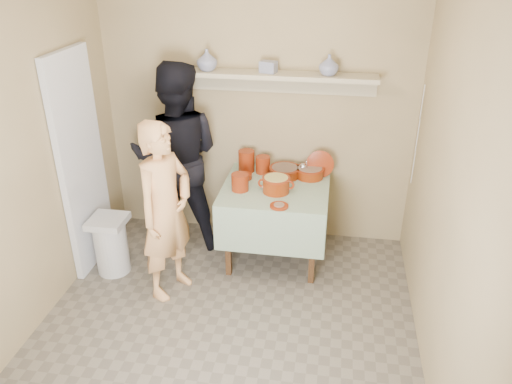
% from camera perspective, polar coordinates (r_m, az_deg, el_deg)
% --- Properties ---
extents(ground, '(3.50, 3.50, 0.00)m').
position_cam_1_polar(ground, '(4.03, -4.01, -16.90)').
color(ground, '#696052').
rests_on(ground, ground).
extents(tile_panel, '(0.06, 0.70, 2.00)m').
position_cam_1_polar(tile_panel, '(4.71, -19.30, 3.04)').
color(tile_panel, silver).
rests_on(tile_panel, ground).
extents(plate_stack_a, '(0.16, 0.16, 0.21)m').
position_cam_1_polar(plate_stack_a, '(4.86, -1.10, 3.57)').
color(plate_stack_a, maroon).
rests_on(plate_stack_a, serving_table).
extents(plate_stack_b, '(0.14, 0.14, 0.17)m').
position_cam_1_polar(plate_stack_b, '(4.83, 0.79, 3.14)').
color(plate_stack_b, maroon).
rests_on(plate_stack_b, serving_table).
extents(bowl_stack, '(0.16, 0.16, 0.16)m').
position_cam_1_polar(bowl_stack, '(4.48, -1.84, 1.13)').
color(bowl_stack, maroon).
rests_on(bowl_stack, serving_table).
extents(empty_bowl, '(0.16, 0.16, 0.05)m').
position_cam_1_polar(empty_bowl, '(4.73, -1.42, 1.82)').
color(empty_bowl, maroon).
rests_on(empty_bowl, serving_table).
extents(propped_lid, '(0.26, 0.07, 0.26)m').
position_cam_1_polar(propped_lid, '(4.78, 7.32, 3.17)').
color(propped_lid, maroon).
rests_on(propped_lid, serving_table).
extents(vase_right, '(0.22, 0.22, 0.18)m').
position_cam_1_polar(vase_right, '(4.54, 8.34, 14.18)').
color(vase_right, navy).
rests_on(vase_right, wall_shelf).
extents(vase_left, '(0.26, 0.26, 0.19)m').
position_cam_1_polar(vase_left, '(4.69, -5.62, 14.80)').
color(vase_left, navy).
rests_on(vase_left, wall_shelf).
extents(ceramic_box, '(0.17, 0.14, 0.10)m').
position_cam_1_polar(ceramic_box, '(4.60, 1.42, 14.10)').
color(ceramic_box, navy).
rests_on(ceramic_box, wall_shelf).
extents(person_cook, '(0.57, 0.67, 1.56)m').
position_cam_1_polar(person_cook, '(4.18, -10.27, -2.21)').
color(person_cook, '#E3A062').
rests_on(person_cook, ground).
extents(person_helper, '(0.99, 0.82, 1.84)m').
position_cam_1_polar(person_helper, '(4.85, -9.04, 3.92)').
color(person_helper, black).
rests_on(person_helper, ground).
extents(room_shell, '(3.04, 3.54, 2.62)m').
position_cam_1_polar(room_shell, '(3.14, -4.93, 4.92)').
color(room_shell, tan).
rests_on(room_shell, ground).
extents(serving_table, '(0.97, 0.97, 0.76)m').
position_cam_1_polar(serving_table, '(4.65, 2.27, -0.60)').
color(serving_table, '#4C2D16').
rests_on(serving_table, ground).
extents(cazuela_meat_a, '(0.30, 0.30, 0.10)m').
position_cam_1_polar(cazuela_meat_a, '(4.76, 3.30, 2.42)').
color(cazuela_meat_a, '#641801').
rests_on(cazuela_meat_a, serving_table).
extents(cazuela_meat_b, '(0.28, 0.28, 0.10)m').
position_cam_1_polar(cazuela_meat_b, '(4.77, 6.18, 2.33)').
color(cazuela_meat_b, '#641801').
rests_on(cazuela_meat_b, serving_table).
extents(ladle, '(0.08, 0.26, 0.19)m').
position_cam_1_polar(ladle, '(4.74, 5.44, 2.92)').
color(ladle, silver).
rests_on(ladle, cazuela_meat_b).
extents(cazuela_rice, '(0.33, 0.25, 0.14)m').
position_cam_1_polar(cazuela_rice, '(4.45, 2.31, 1.00)').
color(cazuela_rice, '#641801').
rests_on(cazuela_rice, serving_table).
extents(front_plate, '(0.16, 0.16, 0.03)m').
position_cam_1_polar(front_plate, '(4.23, 2.66, -1.58)').
color(front_plate, maroon).
rests_on(front_plate, serving_table).
extents(wall_shelf, '(1.80, 0.25, 0.21)m').
position_cam_1_polar(wall_shelf, '(4.64, 2.47, 12.97)').
color(wall_shelf, tan).
rests_on(wall_shelf, room_shell).
extents(trash_bin, '(0.32, 0.32, 0.56)m').
position_cam_1_polar(trash_bin, '(4.80, -16.22, -5.78)').
color(trash_bin, silver).
rests_on(trash_bin, ground).
extents(electrical_cord, '(0.01, 0.05, 0.90)m').
position_cam_1_polar(electrical_cord, '(4.63, 17.99, 6.15)').
color(electrical_cord, silver).
rests_on(electrical_cord, wall_shelf).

